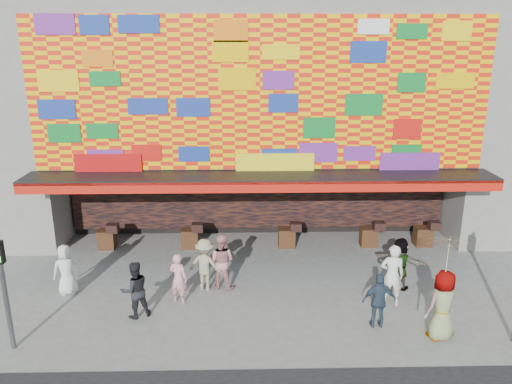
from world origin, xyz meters
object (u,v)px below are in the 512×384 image
at_px(ped_a, 66,270).
at_px(ped_b, 178,278).
at_px(ped_c, 135,290).
at_px(ped_d, 205,264).
at_px(ped_e, 379,301).
at_px(parasol, 449,257).
at_px(ped_g, 443,305).
at_px(ped_f, 400,263).
at_px(signal_left, 3,279).
at_px(ped_i, 221,261).
at_px(ped_h, 392,275).

relative_size(ped_a, ped_b, 1.03).
relative_size(ped_c, ped_d, 0.99).
bearing_deg(ped_e, parasol, 158.01).
bearing_deg(ped_b, ped_g, -172.66).
bearing_deg(ped_f, ped_c, 42.25).
bearing_deg(ped_d, ped_e, 171.50).
xyz_separation_m(ped_e, parasol, (1.43, -0.55, 1.46)).
xyz_separation_m(signal_left, ped_f, (10.33, 2.86, -1.05)).
distance_m(signal_left, ped_d, 5.47).
height_order(ped_g, ped_i, ped_g).
xyz_separation_m(ped_b, ped_h, (6.03, -0.28, 0.16)).
height_order(ped_c, ped_d, ped_d).
height_order(ped_e, ped_i, ped_i).
xyz_separation_m(ped_f, ped_g, (0.27, -2.66, 0.11)).
bearing_deg(ped_i, ped_g, 171.99).
distance_m(ped_h, ped_i, 4.98).
distance_m(ped_a, ped_g, 10.48).
distance_m(signal_left, ped_i, 5.91).
distance_m(ped_c, ped_g, 7.97).
bearing_deg(ped_d, ped_c, 57.45).
bearing_deg(ped_g, signal_left, -20.15).
xyz_separation_m(ped_c, ped_i, (2.25, 1.64, 0.06)).
relative_size(ped_d, ped_i, 0.93).
distance_m(ped_b, ped_c, 1.31).
bearing_deg(ped_h, ped_a, 1.85).
bearing_deg(ped_i, ped_a, 22.47).
distance_m(ped_a, ped_c, 2.66).
height_order(signal_left, parasol, signal_left).
xyz_separation_m(ped_h, parasol, (0.78, -1.68, 1.30)).
bearing_deg(ped_i, ped_c, 54.80).
height_order(ped_b, ped_c, ped_c).
bearing_deg(parasol, signal_left, -178.91).
distance_m(ped_f, parasol, 3.02).
bearing_deg(ped_h, parasol, 122.14).
relative_size(ped_e, ped_f, 0.93).
xyz_separation_m(ped_a, ped_i, (4.54, 0.29, 0.09)).
distance_m(ped_a, ped_e, 8.96).
height_order(ped_f, parasol, parasol).
height_order(ped_a, ped_e, ped_a).
xyz_separation_m(ped_g, ped_i, (-5.62, 2.84, -0.06)).
xyz_separation_m(ped_b, parasol, (6.81, -1.96, 1.47)).
relative_size(ped_f, ped_i, 0.94).
bearing_deg(ped_c, parasol, 143.97).
xyz_separation_m(signal_left, ped_h, (9.81, 1.88, -0.95)).
relative_size(ped_g, ped_i, 1.07).
xyz_separation_m(ped_d, ped_h, (5.32, -1.06, 0.11)).
bearing_deg(ped_d, parasol, 172.41).
distance_m(signal_left, parasol, 10.60).
bearing_deg(parasol, ped_g, 180.00).
bearing_deg(ped_b, ped_e, -171.26).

